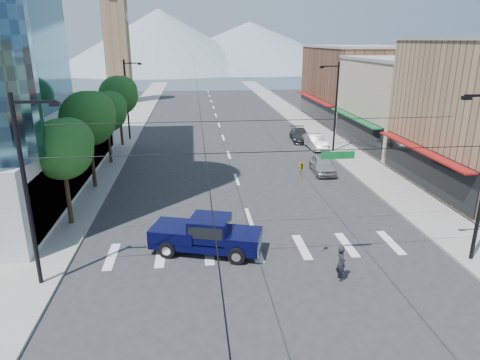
{
  "coord_description": "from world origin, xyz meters",
  "views": [
    {
      "loc": [
        -3.37,
        -19.55,
        11.03
      ],
      "look_at": [
        -0.73,
        4.76,
        3.0
      ],
      "focal_mm": 32.0,
      "sensor_mm": 36.0,
      "label": 1
    }
  ],
  "objects": [
    {
      "name": "ground",
      "position": [
        0.0,
        0.0,
        0.0
      ],
      "size": [
        160.0,
        160.0,
        0.0
      ],
      "primitive_type": "plane",
      "color": "#28282B",
      "rests_on": "ground"
    },
    {
      "name": "sidewalk_left",
      "position": [
        -12.0,
        40.0,
        0.07
      ],
      "size": [
        4.0,
        120.0,
        0.15
      ],
      "primitive_type": "cube",
      "color": "gray",
      "rests_on": "ground"
    },
    {
      "name": "sidewalk_right",
      "position": [
        12.0,
        40.0,
        0.07
      ],
      "size": [
        4.0,
        120.0,
        0.15
      ],
      "primitive_type": "cube",
      "color": "gray",
      "rests_on": "ground"
    },
    {
      "name": "shop_mid",
      "position": [
        20.0,
        24.0,
        4.5
      ],
      "size": [
        12.0,
        14.0,
        9.0
      ],
      "primitive_type": "cube",
      "color": "tan",
      "rests_on": "ground"
    },
    {
      "name": "shop_far",
      "position": [
        20.0,
        40.0,
        5.0
      ],
      "size": [
        12.0,
        18.0,
        10.0
      ],
      "primitive_type": "cube",
      "color": "brown",
      "rests_on": "ground"
    },
    {
      "name": "clock_tower",
      "position": [
        -16.5,
        62.0,
        10.64
      ],
      "size": [
        4.8,
        4.8,
        20.4
      ],
      "color": "#8C6B4C",
      "rests_on": "ground"
    },
    {
      "name": "mountain_left",
      "position": [
        -15.0,
        150.0,
        11.0
      ],
      "size": [
        80.0,
        80.0,
        22.0
      ],
      "primitive_type": "cone",
      "color": "gray",
      "rests_on": "ground"
    },
    {
      "name": "mountain_right",
      "position": [
        20.0,
        160.0,
        9.0
      ],
      "size": [
        90.0,
        90.0,
        18.0
      ],
      "primitive_type": "cone",
      "color": "gray",
      "rests_on": "ground"
    },
    {
      "name": "tree_near",
      "position": [
        -11.07,
        6.1,
        4.99
      ],
      "size": [
        3.65,
        3.64,
        6.71
      ],
      "color": "black",
      "rests_on": "ground"
    },
    {
      "name": "tree_midnear",
      "position": [
        -11.07,
        13.1,
        5.59
      ],
      "size": [
        4.09,
        4.09,
        7.52
      ],
      "color": "black",
      "rests_on": "ground"
    },
    {
      "name": "tree_midfar",
      "position": [
        -11.07,
        20.1,
        4.99
      ],
      "size": [
        3.65,
        3.64,
        6.71
      ],
      "color": "black",
      "rests_on": "ground"
    },
    {
      "name": "tree_far",
      "position": [
        -11.07,
        27.1,
        5.59
      ],
      "size": [
        4.09,
        4.09,
        7.52
      ],
      "color": "black",
      "rests_on": "ground"
    },
    {
      "name": "signal_rig",
      "position": [
        0.19,
        -1.0,
        4.64
      ],
      "size": [
        21.8,
        0.2,
        9.0
      ],
      "color": "black",
      "rests_on": "ground"
    },
    {
      "name": "lamp_pole_nw",
      "position": [
        -10.67,
        30.0,
        4.94
      ],
      "size": [
        2.0,
        0.25,
        9.0
      ],
      "color": "black",
      "rests_on": "ground"
    },
    {
      "name": "lamp_pole_ne",
      "position": [
        10.67,
        22.0,
        4.94
      ],
      "size": [
        2.0,
        0.25,
        9.0
      ],
      "color": "black",
      "rests_on": "ground"
    },
    {
      "name": "pickup_truck",
      "position": [
        -2.95,
        1.54,
        1.06
      ],
      "size": [
        6.36,
        3.75,
        2.04
      ],
      "rotation": [
        0.0,
        0.0,
        -0.29
      ],
      "color": "black",
      "rests_on": "ground"
    },
    {
      "name": "pedestrian",
      "position": [
        3.4,
        -2.0,
        0.87
      ],
      "size": [
        0.45,
        0.66,
        1.75
      ],
      "primitive_type": "imported",
      "rotation": [
        0.0,
        0.0,
        1.62
      ],
      "color": "black",
      "rests_on": "ground"
    },
    {
      "name": "parked_car_near",
      "position": [
        7.6,
        15.15,
        0.75
      ],
      "size": [
        2.06,
        4.53,
        1.51
      ],
      "primitive_type": "imported",
      "rotation": [
        0.0,
        0.0,
        -0.06
      ],
      "color": "#9E9FA3",
      "rests_on": "ground"
    },
    {
      "name": "parked_car_mid",
      "position": [
        9.4,
        23.72,
        0.75
      ],
      "size": [
        1.82,
        4.63,
        1.5
      ],
      "primitive_type": "imported",
      "rotation": [
        0.0,
        0.0,
        0.05
      ],
      "color": "silver",
      "rests_on": "ground"
    },
    {
      "name": "parked_car_far",
      "position": [
        8.62,
        27.41,
        0.69
      ],
      "size": [
        2.33,
        4.93,
        1.39
      ],
      "primitive_type": "imported",
      "rotation": [
        0.0,
        0.0,
        -0.08
      ],
      "color": "#2D2C2F",
      "rests_on": "ground"
    }
  ]
}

